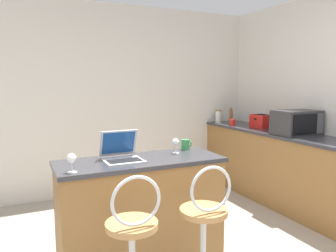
# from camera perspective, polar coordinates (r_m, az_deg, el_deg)

# --- Properties ---
(wall_back) EXTENTS (12.00, 0.06, 2.60)m
(wall_back) POSITION_cam_1_polar(r_m,az_deg,el_deg) (4.61, -10.25, 4.46)
(wall_back) COLOR silver
(wall_back) RESTS_ON ground_plane
(breakfast_bar) EXTENTS (1.36, 0.52, 0.92)m
(breakfast_bar) POSITION_cam_1_polar(r_m,az_deg,el_deg) (2.82, -4.69, -14.87)
(breakfast_bar) COLOR olive
(breakfast_bar) RESTS_ON ground_plane
(counter_right) EXTENTS (0.60, 3.26, 0.92)m
(counter_right) POSITION_cam_1_polar(r_m,az_deg,el_deg) (4.28, 21.70, -7.58)
(counter_right) COLOR olive
(counter_right) RESTS_ON ground_plane
(bar_stool_near) EXTENTS (0.40, 0.40, 0.99)m
(bar_stool_near) POSITION_cam_1_polar(r_m,az_deg,el_deg) (2.26, -6.12, -21.00)
(bar_stool_near) COLOR silver
(bar_stool_near) RESTS_ON ground_plane
(bar_stool_far) EXTENTS (0.40, 0.40, 0.99)m
(bar_stool_far) POSITION_cam_1_polar(r_m,az_deg,el_deg) (2.46, 6.37, -18.48)
(bar_stool_far) COLOR silver
(bar_stool_far) RESTS_ON ground_plane
(laptop) EXTENTS (0.30, 0.31, 0.24)m
(laptop) POSITION_cam_1_polar(r_m,az_deg,el_deg) (2.67, -8.12, -4.62)
(laptop) COLOR #B7BABF
(laptop) RESTS_ON breakfast_bar
(microwave) EXTENTS (0.52, 0.35, 0.29)m
(microwave) POSITION_cam_1_polar(r_m,az_deg,el_deg) (4.19, 21.47, 0.56)
(microwave) COLOR #2D2D30
(microwave) RESTS_ON counter_right
(toaster) EXTENTS (0.22, 0.27, 0.18)m
(toaster) POSITION_cam_1_polar(r_m,az_deg,el_deg) (4.71, 15.96, 0.83)
(toaster) COLOR red
(toaster) RESTS_ON counter_right
(storage_jar) EXTENTS (0.10, 0.10, 0.20)m
(storage_jar) POSITION_cam_1_polar(r_m,az_deg,el_deg) (5.16, 8.77, 1.70)
(storage_jar) COLOR silver
(storage_jar) RESTS_ON counter_right
(wine_glass_tall) EXTENTS (0.06, 0.06, 0.13)m
(wine_glass_tall) POSITION_cam_1_polar(r_m,az_deg,el_deg) (2.87, 1.35, -2.96)
(wine_glass_tall) COLOR silver
(wine_glass_tall) RESTS_ON breakfast_bar
(wine_glass_short) EXTENTS (0.07, 0.07, 0.14)m
(wine_glass_short) POSITION_cam_1_polar(r_m,az_deg,el_deg) (2.35, -16.43, -5.57)
(wine_glass_short) COLOR silver
(wine_glass_short) RESTS_ON breakfast_bar
(mug_green) EXTENTS (0.09, 0.07, 0.10)m
(mug_green) POSITION_cam_1_polar(r_m,az_deg,el_deg) (3.05, 3.08, -3.24)
(mug_green) COLOR #338447
(mug_green) RESTS_ON breakfast_bar
(pepper_mill) EXTENTS (0.05, 0.05, 0.25)m
(pepper_mill) POSITION_cam_1_polar(r_m,az_deg,el_deg) (5.04, 10.88, 1.70)
(pepper_mill) COLOR brown
(pepper_mill) RESTS_ON counter_right
(mug_red) EXTENTS (0.09, 0.08, 0.09)m
(mug_red) POSITION_cam_1_polar(r_m,az_deg,el_deg) (4.82, 11.16, 0.61)
(mug_red) COLOR red
(mug_red) RESTS_ON counter_right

